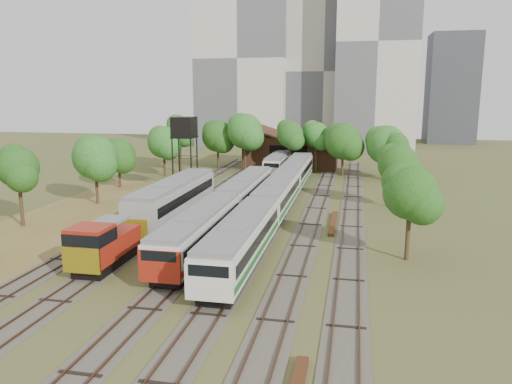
% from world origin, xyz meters
% --- Properties ---
extents(ground, '(240.00, 240.00, 0.00)m').
position_xyz_m(ground, '(0.00, 0.00, 0.00)').
color(ground, '#475123').
rests_on(ground, ground).
extents(dry_grass_patch, '(14.00, 60.00, 0.04)m').
position_xyz_m(dry_grass_patch, '(-18.00, 8.00, 0.02)').
color(dry_grass_patch, brown).
rests_on(dry_grass_patch, ground).
extents(tracks, '(24.60, 80.00, 0.19)m').
position_xyz_m(tracks, '(-0.67, 25.00, 0.04)').
color(tracks, '#4C473D').
rests_on(tracks, ground).
extents(railcar_red_set, '(2.88, 34.58, 3.56)m').
position_xyz_m(railcar_red_set, '(-2.00, 15.55, 1.88)').
color(railcar_red_set, black).
rests_on(railcar_red_set, ground).
extents(railcar_green_set, '(2.98, 52.07, 3.68)m').
position_xyz_m(railcar_green_set, '(2.00, 22.07, 1.95)').
color(railcar_green_set, black).
rests_on(railcar_green_set, ground).
extents(railcar_rear, '(2.71, 16.08, 3.34)m').
position_xyz_m(railcar_rear, '(-2.00, 49.47, 1.77)').
color(railcar_rear, black).
rests_on(railcar_rear, ground).
extents(shunter_locomotive, '(2.80, 8.10, 3.66)m').
position_xyz_m(shunter_locomotive, '(-8.00, 2.19, 1.77)').
color(shunter_locomotive, black).
rests_on(shunter_locomotive, ground).
extents(old_grey_coach, '(3.29, 18.00, 4.08)m').
position_xyz_m(old_grey_coach, '(-8.00, 17.10, 2.22)').
color(old_grey_coach, black).
rests_on(old_grey_coach, ground).
extents(water_tower, '(2.86, 2.86, 9.93)m').
position_xyz_m(water_tower, '(-11.41, 30.37, 8.36)').
color(water_tower, black).
rests_on(water_tower, ground).
extents(rail_pile_far, '(0.56, 9.01, 0.29)m').
position_xyz_m(rail_pile_far, '(8.20, 18.44, 0.15)').
color(rail_pile_far, '#512D17').
rests_on(rail_pile_far, ground).
extents(maintenance_shed, '(16.45, 11.55, 7.58)m').
position_xyz_m(maintenance_shed, '(-1.00, 57.98, 2.91)').
color(maintenance_shed, '#391C14').
rests_on(maintenance_shed, ground).
extents(tree_band_left, '(7.41, 64.31, 8.24)m').
position_xyz_m(tree_band_left, '(-20.40, 24.94, 5.29)').
color(tree_band_left, '#382616').
rests_on(tree_band_left, ground).
extents(tree_band_far, '(38.15, 10.47, 9.63)m').
position_xyz_m(tree_band_far, '(-0.57, 49.53, 5.94)').
color(tree_band_far, '#382616').
rests_on(tree_band_far, ground).
extents(tree_band_right, '(5.52, 40.59, 7.47)m').
position_xyz_m(tree_band_right, '(14.96, 24.94, 5.19)').
color(tree_band_right, '#382616').
rests_on(tree_band_right, ground).
extents(tower_left, '(22.00, 16.00, 42.00)m').
position_xyz_m(tower_left, '(-18.00, 95.00, 21.00)').
color(tower_left, beige).
rests_on(tower_left, ground).
extents(tower_centre, '(20.00, 18.00, 36.00)m').
position_xyz_m(tower_centre, '(2.00, 100.00, 18.00)').
color(tower_centre, '#AFAC9F').
rests_on(tower_centre, ground).
extents(tower_right, '(18.00, 16.00, 48.00)m').
position_xyz_m(tower_right, '(14.00, 92.00, 24.00)').
color(tower_right, beige).
rests_on(tower_right, ground).
extents(tower_far_right, '(12.00, 12.00, 28.00)m').
position_xyz_m(tower_far_right, '(34.00, 110.00, 14.00)').
color(tower_far_right, '#3C3D43').
rests_on(tower_far_right, ground).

